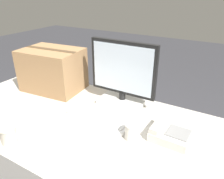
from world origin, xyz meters
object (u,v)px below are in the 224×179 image
at_px(monitor, 123,78).
at_px(paper_cup_left, 8,135).
at_px(paper_cup_right, 132,131).
at_px(keyboard, 101,116).
at_px(cardboard_box, 53,70).
at_px(spoon, 10,125).
at_px(desk_phone, 170,133).

distance_m(monitor, paper_cup_left, 0.75).
bearing_deg(paper_cup_left, paper_cup_right, 32.98).
bearing_deg(paper_cup_left, monitor, 65.37).
distance_m(keyboard, paper_cup_right, 0.27).
xyz_separation_m(paper_cup_left, cardboard_box, (-0.27, 0.61, 0.11)).
relative_size(spoon, cardboard_box, 0.32).
bearing_deg(monitor, paper_cup_left, -114.63).
xyz_separation_m(spoon, cardboard_box, (-0.14, 0.51, 0.16)).
bearing_deg(monitor, desk_phone, -27.88).
bearing_deg(cardboard_box, keyboard, -17.93).
xyz_separation_m(monitor, spoon, (-0.44, -0.57, -0.19)).
bearing_deg(spoon, cardboard_box, 120.79).
height_order(keyboard, cardboard_box, cardboard_box).
bearing_deg(cardboard_box, paper_cup_right, -18.22).
height_order(monitor, paper_cup_right, monitor).
distance_m(monitor, spoon, 0.74).
bearing_deg(cardboard_box, desk_phone, -9.07).
relative_size(monitor, spoon, 3.11).
bearing_deg(spoon, paper_cup_right, 36.26).
bearing_deg(paper_cup_left, keyboard, 56.97).
xyz_separation_m(desk_phone, paper_cup_left, (-0.71, -0.46, 0.02)).
xyz_separation_m(keyboard, paper_cup_left, (-0.28, -0.43, 0.03)).
height_order(desk_phone, cardboard_box, cardboard_box).
height_order(spoon, cardboard_box, cardboard_box).
height_order(paper_cup_right, spoon, paper_cup_right).
relative_size(paper_cup_left, cardboard_box, 0.19).
relative_size(paper_cup_left, spoon, 0.60).
xyz_separation_m(desk_phone, paper_cup_right, (-0.17, -0.11, 0.02)).
distance_m(paper_cup_left, paper_cup_right, 0.64).
bearing_deg(spoon, paper_cup_left, -21.54).
bearing_deg(desk_phone, spoon, -155.43).
bearing_deg(keyboard, paper_cup_right, -14.17).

